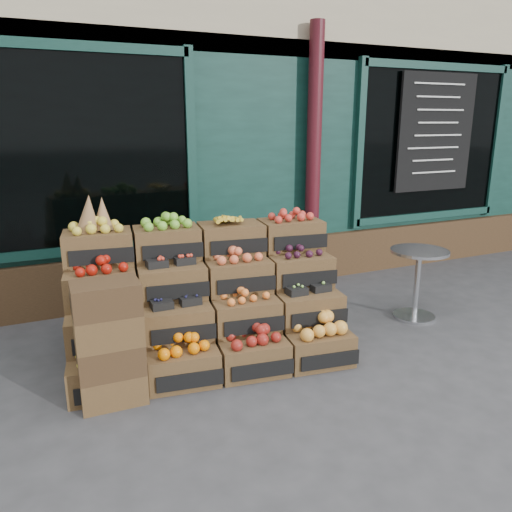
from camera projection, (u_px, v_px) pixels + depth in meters
name	position (u px, v px, depth m)	size (l,w,h in m)	color
ground	(310.00, 367.00, 4.34)	(60.00, 60.00, 0.00)	#3A3A3C
shop_facade	(156.00, 100.00, 8.20)	(12.00, 6.24, 4.80)	#0E312A
crate_display	(205.00, 306.00, 4.50)	(2.49, 1.46, 1.48)	brown
spare_crates	(110.00, 343.00, 3.70)	(0.48, 0.34, 0.95)	brown
bistro_table	(417.00, 276.00, 5.30)	(0.60, 0.60, 0.76)	silver
shopkeeper	(86.00, 216.00, 5.93)	(0.71, 0.46, 1.94)	#134524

